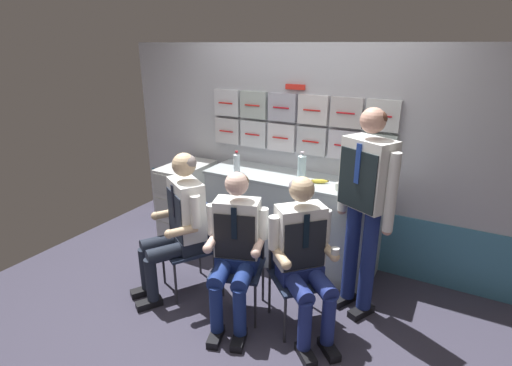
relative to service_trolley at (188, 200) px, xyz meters
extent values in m
cube|color=#393747|center=(1.20, -0.97, -0.50)|extent=(4.80, 4.80, 0.04)
cube|color=#B8BAC4|center=(1.20, 0.41, 0.60)|extent=(4.20, 0.06, 2.15)
cube|color=teal|center=(1.20, 0.37, -0.17)|extent=(4.12, 0.01, 0.62)
cube|color=silver|center=(0.34, 0.35, 0.76)|extent=(0.30, 0.06, 0.28)
cylinder|color=red|center=(0.34, 0.31, 0.76)|extent=(0.17, 0.01, 0.01)
cube|color=silver|center=(0.66, 0.35, 0.76)|extent=(0.30, 0.06, 0.28)
cylinder|color=red|center=(0.66, 0.31, 0.76)|extent=(0.17, 0.01, 0.01)
cube|color=silver|center=(0.99, 0.35, 0.76)|extent=(0.30, 0.06, 0.28)
cylinder|color=red|center=(0.99, 0.31, 0.76)|extent=(0.17, 0.01, 0.01)
cube|color=#B6B6BD|center=(1.31, 0.35, 0.76)|extent=(0.30, 0.06, 0.28)
cylinder|color=red|center=(1.31, 0.31, 0.76)|extent=(0.17, 0.01, 0.01)
cube|color=#B9B4C3|center=(1.64, 0.35, 0.76)|extent=(0.30, 0.06, 0.28)
cylinder|color=red|center=(1.64, 0.31, 0.76)|extent=(0.17, 0.01, 0.01)
cube|color=#B0C1B9|center=(1.96, 0.35, 0.76)|extent=(0.30, 0.06, 0.28)
cylinder|color=red|center=(1.96, 0.31, 0.76)|extent=(0.17, 0.01, 0.01)
cube|color=silver|center=(0.34, 0.35, 1.06)|extent=(0.30, 0.06, 0.28)
cylinder|color=red|center=(0.34, 0.31, 1.06)|extent=(0.17, 0.01, 0.01)
cube|color=#AAB5B0|center=(0.66, 0.35, 1.06)|extent=(0.30, 0.06, 0.28)
cylinder|color=red|center=(0.66, 0.31, 1.06)|extent=(0.17, 0.01, 0.01)
cube|color=#AAA9BA|center=(0.99, 0.35, 1.06)|extent=(0.30, 0.06, 0.28)
cylinder|color=red|center=(0.99, 0.31, 1.06)|extent=(0.17, 0.01, 0.01)
cube|color=silver|center=(1.31, 0.35, 1.06)|extent=(0.30, 0.06, 0.28)
cylinder|color=red|center=(1.31, 0.31, 1.06)|extent=(0.17, 0.01, 0.01)
cube|color=#BBB5B7|center=(1.64, 0.35, 1.06)|extent=(0.30, 0.06, 0.28)
cylinder|color=red|center=(1.64, 0.31, 1.06)|extent=(0.17, 0.01, 0.01)
cube|color=silver|center=(1.96, 0.35, 1.06)|extent=(0.30, 0.06, 0.28)
cylinder|color=red|center=(1.96, 0.31, 1.06)|extent=(0.17, 0.01, 0.01)
cube|color=red|center=(1.11, 0.36, 1.27)|extent=(0.20, 0.02, 0.05)
cube|color=#B5C2C5|center=(1.21, 0.12, -0.03)|extent=(1.72, 0.52, 0.89)
cube|color=#A6B2B6|center=(1.21, 0.12, 0.42)|extent=(1.75, 0.53, 0.03)
sphere|color=black|center=(-0.16, -0.27, -0.44)|extent=(0.07, 0.07, 0.07)
sphere|color=black|center=(0.16, -0.27, -0.44)|extent=(0.07, 0.07, 0.07)
sphere|color=black|center=(-0.16, 0.28, -0.44)|extent=(0.07, 0.07, 0.07)
sphere|color=black|center=(0.16, 0.28, -0.44)|extent=(0.07, 0.07, 0.07)
cube|color=silver|center=(0.00, 0.00, 0.00)|extent=(0.40, 0.64, 0.82)
cube|color=#AEB1AD|center=(0.00, -0.32, -0.27)|extent=(0.35, 0.01, 0.22)
cube|color=#AEB1AD|center=(0.00, -0.32, 0.00)|extent=(0.35, 0.01, 0.22)
cube|color=#AEB1AD|center=(0.00, -0.32, 0.28)|extent=(0.35, 0.01, 0.22)
cylinder|color=#28282D|center=(0.00, -0.30, 0.39)|extent=(0.32, 0.02, 0.02)
cylinder|color=#2D2D33|center=(0.36, -0.84, -0.28)|extent=(0.02, 0.02, 0.40)
cylinder|color=#2D2D33|center=(0.66, -1.03, -0.28)|extent=(0.02, 0.02, 0.40)
cylinder|color=#2D2D33|center=(0.55, -0.53, -0.28)|extent=(0.02, 0.02, 0.40)
cylinder|color=#2D2D33|center=(0.86, -0.72, -0.28)|extent=(0.02, 0.02, 0.40)
cube|color=#1C263D|center=(0.61, -0.78, -0.07)|extent=(0.55, 0.55, 0.02)
cube|color=#1C263D|center=(0.71, -0.62, 0.14)|extent=(0.33, 0.22, 0.40)
cylinder|color=#2D2D33|center=(0.55, -0.53, 0.14)|extent=(0.02, 0.02, 0.40)
cylinder|color=#2D2D33|center=(0.86, -0.72, 0.14)|extent=(0.02, 0.02, 0.40)
cube|color=black|center=(0.31, -1.07, -0.45)|extent=(0.19, 0.23, 0.06)
cube|color=black|center=(0.48, -1.17, -0.45)|extent=(0.19, 0.23, 0.06)
cylinder|color=#1D2431|center=(0.33, -1.03, -0.22)|extent=(0.10, 0.10, 0.39)
cylinder|color=#1D2431|center=(0.50, -1.14, -0.22)|extent=(0.10, 0.10, 0.39)
cylinder|color=#1D2431|center=(0.43, -0.88, -0.01)|extent=(0.32, 0.41, 0.13)
cylinder|color=#1D2431|center=(0.60, -0.99, -0.01)|extent=(0.32, 0.41, 0.13)
cube|color=#1D2431|center=(0.61, -0.78, 0.00)|extent=(0.41, 0.36, 0.12)
cube|color=white|center=(0.62, -0.76, 0.32)|extent=(0.43, 0.38, 0.51)
cube|color=#212836|center=(0.56, -0.86, 0.28)|extent=(0.30, 0.20, 0.41)
cube|color=black|center=(0.56, -0.86, 0.41)|extent=(0.04, 0.03, 0.28)
cylinder|color=white|center=(0.43, -0.65, 0.37)|extent=(0.08, 0.08, 0.27)
cylinder|color=beige|center=(0.39, -0.75, 0.22)|extent=(0.19, 0.25, 0.07)
sphere|color=beige|center=(0.33, -0.85, 0.22)|extent=(0.08, 0.08, 0.08)
cylinder|color=white|center=(0.80, -0.88, 0.37)|extent=(0.08, 0.08, 0.27)
cylinder|color=beige|center=(0.73, -0.97, 0.22)|extent=(0.19, 0.25, 0.07)
sphere|color=beige|center=(0.67, -1.06, 0.22)|extent=(0.08, 0.08, 0.08)
sphere|color=beige|center=(0.62, -0.76, 0.71)|extent=(0.20, 0.20, 0.20)
ellipsoid|color=gray|center=(0.63, -0.75, 0.73)|extent=(0.26, 0.26, 0.14)
cylinder|color=#2D2D33|center=(1.07, -1.08, -0.28)|extent=(0.02, 0.02, 0.40)
cylinder|color=#2D2D33|center=(1.41, -0.96, -0.28)|extent=(0.02, 0.02, 0.40)
cylinder|color=#2D2D33|center=(0.95, -0.74, -0.28)|extent=(0.02, 0.02, 0.40)
cylinder|color=#2D2D33|center=(1.29, -0.62, -0.28)|extent=(0.02, 0.02, 0.40)
cube|color=#1C263D|center=(1.18, -0.85, -0.07)|extent=(0.51, 0.51, 0.02)
cube|color=#1C263D|center=(1.12, -0.67, 0.14)|extent=(0.36, 0.14, 0.40)
cylinder|color=#2D2D33|center=(0.95, -0.74, 0.14)|extent=(0.02, 0.02, 0.40)
cylinder|color=#2D2D33|center=(1.29, -0.62, 0.14)|extent=(0.02, 0.02, 0.40)
cube|color=black|center=(1.21, -1.23, -0.45)|extent=(0.15, 0.24, 0.06)
cube|color=black|center=(1.38, -1.17, -0.45)|extent=(0.15, 0.24, 0.06)
cylinder|color=navy|center=(1.20, -1.19, -0.22)|extent=(0.10, 0.10, 0.39)
cylinder|color=navy|center=(1.37, -1.14, -0.22)|extent=(0.10, 0.10, 0.39)
cylinder|color=navy|center=(1.15, -1.04, -0.01)|extent=(0.24, 0.39, 0.13)
cylinder|color=navy|center=(1.32, -0.98, -0.01)|extent=(0.24, 0.39, 0.13)
cube|color=navy|center=(1.18, -0.85, 0.00)|extent=(0.38, 0.29, 0.12)
cube|color=white|center=(1.17, -0.83, 0.30)|extent=(0.39, 0.29, 0.46)
cube|color=black|center=(1.21, -0.93, 0.26)|extent=(0.31, 0.11, 0.37)
cube|color=black|center=(1.21, -0.93, 0.38)|extent=(0.04, 0.02, 0.26)
cylinder|color=white|center=(0.98, -0.89, 0.35)|extent=(0.08, 0.08, 0.25)
cylinder|color=beige|center=(1.03, -0.99, 0.20)|extent=(0.14, 0.24, 0.07)
sphere|color=beige|center=(1.06, -1.09, 0.20)|extent=(0.08, 0.08, 0.08)
cylinder|color=white|center=(1.37, -0.77, 0.35)|extent=(0.08, 0.08, 0.25)
cylinder|color=beige|center=(1.38, -0.87, 0.20)|extent=(0.14, 0.24, 0.07)
sphere|color=beige|center=(1.41, -0.97, 0.20)|extent=(0.08, 0.08, 0.08)
sphere|color=beige|center=(1.17, -0.83, 0.66)|extent=(0.18, 0.18, 0.18)
ellipsoid|color=brown|center=(1.17, -0.82, 0.68)|extent=(0.22, 0.21, 0.13)
cylinder|color=#2D2D33|center=(1.68, -0.99, -0.28)|extent=(0.02, 0.02, 0.40)
cylinder|color=#2D2D33|center=(1.93, -0.74, -0.28)|extent=(0.02, 0.02, 0.40)
cylinder|color=#2D2D33|center=(1.42, -0.74, -0.28)|extent=(0.02, 0.02, 0.40)
cylinder|color=#2D2D33|center=(1.67, -0.48, -0.28)|extent=(0.02, 0.02, 0.40)
cube|color=#1C263D|center=(1.67, -0.74, -0.07)|extent=(0.57, 0.57, 0.02)
cube|color=#1C263D|center=(1.54, -0.61, 0.14)|extent=(0.28, 0.28, 0.40)
cylinder|color=#2D2D33|center=(1.42, -0.74, 0.14)|extent=(0.02, 0.02, 0.40)
cylinder|color=#2D2D33|center=(1.67, -0.48, 0.14)|extent=(0.02, 0.02, 0.40)
cube|color=black|center=(1.88, -1.07, -0.45)|extent=(0.22, 0.22, 0.06)
cube|color=black|center=(2.01, -0.94, -0.45)|extent=(0.22, 0.22, 0.06)
cylinder|color=navy|center=(1.85, -1.04, -0.22)|extent=(0.10, 0.10, 0.39)
cylinder|color=navy|center=(1.98, -0.91, -0.22)|extent=(0.10, 0.10, 0.39)
cylinder|color=navy|center=(1.73, -0.92, -0.01)|extent=(0.36, 0.35, 0.13)
cylinder|color=navy|center=(1.86, -0.79, -0.01)|extent=(0.36, 0.35, 0.13)
cube|color=navy|center=(1.67, -0.74, 0.00)|extent=(0.38, 0.38, 0.12)
cube|color=white|center=(1.66, -0.72, 0.30)|extent=(0.39, 0.39, 0.47)
cube|color=black|center=(1.73, -0.80, 0.26)|extent=(0.24, 0.24, 0.38)
cube|color=black|center=(1.74, -0.80, 0.39)|extent=(0.04, 0.04, 0.27)
cylinder|color=white|center=(1.52, -0.87, 0.35)|extent=(0.08, 0.08, 0.26)
cylinder|color=#D5B48C|center=(1.61, -0.93, 0.20)|extent=(0.22, 0.21, 0.07)
sphere|color=#D5B48C|center=(1.68, -1.01, 0.20)|extent=(0.08, 0.08, 0.08)
cylinder|color=white|center=(1.80, -0.58, 0.35)|extent=(0.08, 0.08, 0.26)
cylinder|color=#D5B48C|center=(1.87, -0.66, 0.20)|extent=(0.22, 0.21, 0.07)
sphere|color=#D5B48C|center=(1.94, -0.74, 0.20)|extent=(0.08, 0.08, 0.08)
cylinder|color=silver|center=(1.94, -0.74, 0.24)|extent=(0.06, 0.06, 0.06)
sphere|color=#D5B48C|center=(1.66, -0.72, 0.67)|extent=(0.19, 0.19, 0.19)
ellipsoid|color=gray|center=(1.65, -0.72, 0.69)|extent=(0.25, 0.25, 0.13)
cube|color=black|center=(1.92, -0.30, -0.45)|extent=(0.19, 0.25, 0.06)
cube|color=black|center=(2.10, -0.39, -0.45)|extent=(0.19, 0.25, 0.06)
cylinder|color=navy|center=(1.95, -0.28, 0.02)|extent=(0.12, 0.12, 0.88)
cylinder|color=navy|center=(2.11, -0.36, 0.02)|extent=(0.12, 0.12, 0.88)
cube|color=white|center=(2.03, -0.32, 0.73)|extent=(0.44, 0.37, 0.54)
cube|color=black|center=(1.98, -0.42, 0.70)|extent=(0.32, 0.17, 0.45)
cube|color=navy|center=(1.97, -0.43, 0.83)|extent=(0.04, 0.03, 0.30)
cylinder|color=white|center=(1.82, -0.22, 0.65)|extent=(0.08, 0.08, 0.60)
sphere|color=tan|center=(1.82, -0.22, 0.35)|extent=(0.08, 0.08, 0.08)
cylinder|color=white|center=(2.23, -0.43, 0.65)|extent=(0.08, 0.08, 0.60)
sphere|color=tan|center=(2.23, -0.43, 0.35)|extent=(0.08, 0.08, 0.08)
sphere|color=tan|center=(2.03, -0.32, 1.14)|extent=(0.19, 0.19, 0.19)
ellipsoid|color=brown|center=(2.03, -0.31, 1.15)|extent=(0.24, 0.24, 0.13)
cylinder|color=silver|center=(0.67, -0.01, 0.53)|extent=(0.07, 0.07, 0.18)
cone|color=silver|center=(0.67, -0.01, 0.63)|extent=(0.07, 0.07, 0.02)
cylinder|color=red|center=(0.67, -0.01, 0.65)|extent=(0.03, 0.03, 0.02)
cylinder|color=silver|center=(1.33, 0.06, 0.56)|extent=(0.08, 0.08, 0.24)
cone|color=silver|center=(1.33, 0.06, 0.69)|extent=(0.08, 0.08, 0.02)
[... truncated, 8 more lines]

